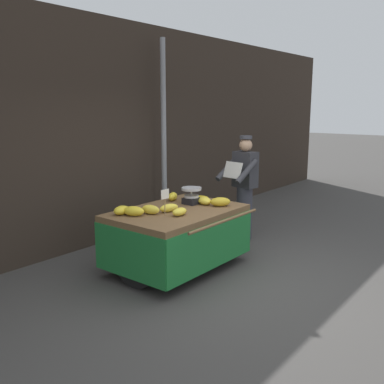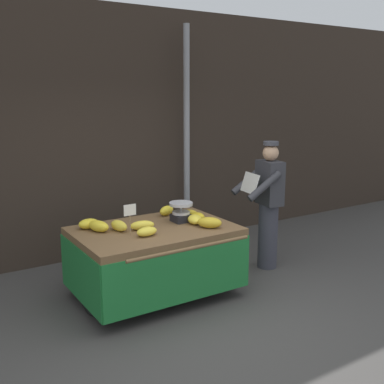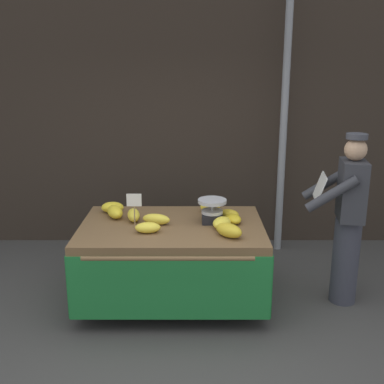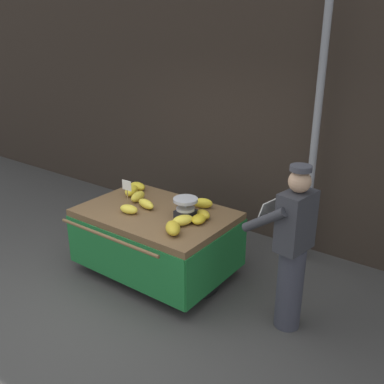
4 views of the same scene
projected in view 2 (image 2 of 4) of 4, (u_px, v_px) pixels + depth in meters
name	position (u px, v px, depth m)	size (l,w,h in m)	color
ground_plane	(208.00, 330.00, 4.72)	(60.00, 60.00, 0.00)	#423F3D
back_wall	(97.00, 133.00, 6.67)	(16.00, 0.24, 3.53)	#332821
street_pole	(187.00, 139.00, 7.02)	(0.09, 0.09, 3.29)	gray
banana_cart	(155.00, 245.00, 5.38)	(1.80, 1.40, 0.83)	brown
weighing_scale	(181.00, 212.00, 5.57)	(0.28, 0.28, 0.24)	black
price_sign	(130.00, 213.00, 5.01)	(0.14, 0.01, 0.34)	#997A51
banana_bunch_0	(89.00, 224.00, 5.30)	(0.16, 0.23, 0.11)	yellow
banana_bunch_1	(210.00, 223.00, 5.33)	(0.15, 0.28, 0.12)	gold
banana_bunch_2	(142.00, 225.00, 5.25)	(0.11, 0.27, 0.11)	yellow
banana_bunch_3	(99.00, 226.00, 5.19)	(0.14, 0.28, 0.12)	yellow
banana_bunch_4	(195.00, 219.00, 5.50)	(0.16, 0.25, 0.10)	yellow
banana_bunch_5	(167.00, 211.00, 5.87)	(0.12, 0.23, 0.12)	yellow
banana_bunch_6	(119.00, 226.00, 5.21)	(0.12, 0.26, 0.12)	yellow
banana_bunch_7	(189.00, 214.00, 5.76)	(0.12, 0.20, 0.10)	gold
banana_bunch_8	(147.00, 231.00, 5.03)	(0.14, 0.24, 0.10)	yellow
banana_bunch_9	(196.00, 216.00, 5.67)	(0.15, 0.22, 0.09)	gold
vendor_person	(268.00, 205.00, 6.24)	(0.63, 0.58, 1.71)	#383842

